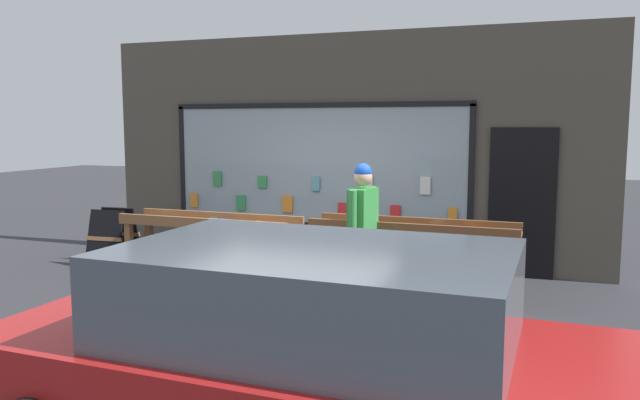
{
  "coord_description": "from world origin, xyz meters",
  "views": [
    {
      "loc": [
        2.93,
        -6.76,
        2.14
      ],
      "look_at": [
        0.27,
        0.62,
        1.19
      ],
      "focal_mm": 35.0,
      "sensor_mm": 36.0,
      "label": 1
    }
  ],
  "objects_px": {
    "person_browsing": "(363,221)",
    "sandwich_board_sign": "(114,236)",
    "display_table_left": "(210,227)",
    "parked_car": "(315,354)",
    "display_table_right": "(413,235)",
    "small_dog": "(333,279)"
  },
  "relations": [
    {
      "from": "small_dog",
      "to": "sandwich_board_sign",
      "type": "height_order",
      "value": "sandwich_board_sign"
    },
    {
      "from": "display_table_right",
      "to": "sandwich_board_sign",
      "type": "distance_m",
      "value": 4.68
    },
    {
      "from": "person_browsing",
      "to": "display_table_left",
      "type": "bearing_deg",
      "value": 86.72
    },
    {
      "from": "small_dog",
      "to": "parked_car",
      "type": "height_order",
      "value": "parked_car"
    },
    {
      "from": "display_table_left",
      "to": "parked_car",
      "type": "distance_m",
      "value": 5.16
    },
    {
      "from": "display_table_left",
      "to": "small_dog",
      "type": "height_order",
      "value": "display_table_left"
    },
    {
      "from": "person_browsing",
      "to": "sandwich_board_sign",
      "type": "xyz_separation_m",
      "value": [
        -4.14,
        0.65,
        -0.55
      ]
    },
    {
      "from": "display_table_right",
      "to": "small_dog",
      "type": "xyz_separation_m",
      "value": [
        -0.84,
        -0.61,
        -0.48
      ]
    },
    {
      "from": "display_table_left",
      "to": "person_browsing",
      "type": "distance_m",
      "value": 2.4
    },
    {
      "from": "sandwich_board_sign",
      "to": "small_dog",
      "type": "bearing_deg",
      "value": -16.46
    },
    {
      "from": "display_table_right",
      "to": "person_browsing",
      "type": "xyz_separation_m",
      "value": [
        -0.52,
        -0.46,
        0.22
      ]
    },
    {
      "from": "person_browsing",
      "to": "parked_car",
      "type": "distance_m",
      "value": 3.76
    },
    {
      "from": "display_table_left",
      "to": "sandwich_board_sign",
      "type": "bearing_deg",
      "value": 173.84
    },
    {
      "from": "display_table_right",
      "to": "person_browsing",
      "type": "relative_size",
      "value": 1.53
    },
    {
      "from": "small_dog",
      "to": "parked_car",
      "type": "xyz_separation_m",
      "value": [
        1.07,
        -3.52,
        0.46
      ]
    },
    {
      "from": "display_table_right",
      "to": "person_browsing",
      "type": "distance_m",
      "value": 0.72
    },
    {
      "from": "small_dog",
      "to": "sandwich_board_sign",
      "type": "bearing_deg",
      "value": 117.25
    },
    {
      "from": "display_table_right",
      "to": "sandwich_board_sign",
      "type": "height_order",
      "value": "display_table_right"
    },
    {
      "from": "person_browsing",
      "to": "sandwich_board_sign",
      "type": "distance_m",
      "value": 4.23
    },
    {
      "from": "sandwich_board_sign",
      "to": "parked_car",
      "type": "relative_size",
      "value": 0.2
    },
    {
      "from": "display_table_left",
      "to": "parked_car",
      "type": "xyz_separation_m",
      "value": [
        3.09,
        -4.13,
        0.03
      ]
    },
    {
      "from": "person_browsing",
      "to": "sandwich_board_sign",
      "type": "bearing_deg",
      "value": 88.82
    }
  ]
}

